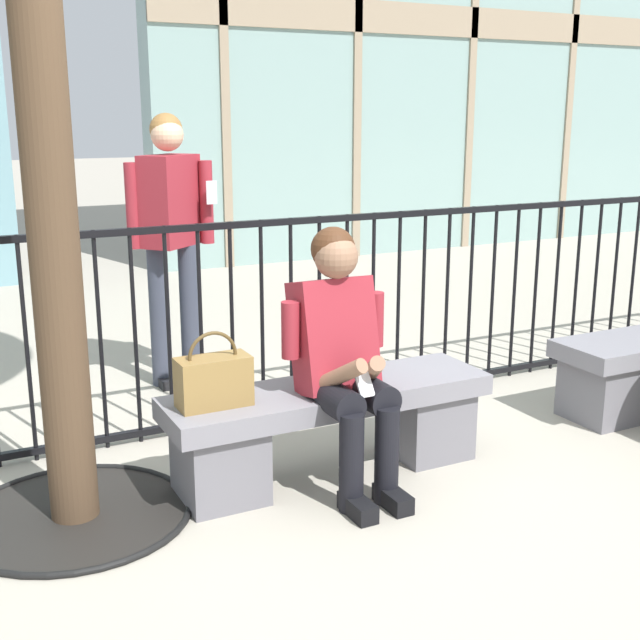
{
  "coord_description": "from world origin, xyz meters",
  "views": [
    {
      "loc": [
        -1.7,
        -3.26,
        1.7
      ],
      "look_at": [
        0.0,
        0.1,
        0.75
      ],
      "focal_mm": 45.82,
      "sensor_mm": 36.0,
      "label": 1
    }
  ],
  "objects_px": {
    "handbag_on_bench": "(214,380)",
    "bystander_at_railing": "(171,230)",
    "stone_bench": "(329,421)",
    "seated_person_with_phone": "(343,352)"
  },
  "relations": [
    {
      "from": "handbag_on_bench",
      "to": "bystander_at_railing",
      "type": "relative_size",
      "value": 0.2
    },
    {
      "from": "stone_bench",
      "to": "handbag_on_bench",
      "type": "xyz_separation_m",
      "value": [
        -0.58,
        -0.01,
        0.3
      ]
    },
    {
      "from": "seated_person_with_phone",
      "to": "bystander_at_railing",
      "type": "relative_size",
      "value": 0.71
    },
    {
      "from": "stone_bench",
      "to": "handbag_on_bench",
      "type": "height_order",
      "value": "handbag_on_bench"
    },
    {
      "from": "seated_person_with_phone",
      "to": "handbag_on_bench",
      "type": "relative_size",
      "value": 3.56
    },
    {
      "from": "handbag_on_bench",
      "to": "bystander_at_railing",
      "type": "bearing_deg",
      "value": 78.56
    },
    {
      "from": "seated_person_with_phone",
      "to": "handbag_on_bench",
      "type": "distance_m",
      "value": 0.6
    },
    {
      "from": "handbag_on_bench",
      "to": "bystander_at_railing",
      "type": "height_order",
      "value": "bystander_at_railing"
    },
    {
      "from": "stone_bench",
      "to": "handbag_on_bench",
      "type": "relative_size",
      "value": 4.69
    },
    {
      "from": "seated_person_with_phone",
      "to": "stone_bench",
      "type": "bearing_deg",
      "value": 90.19
    }
  ]
}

